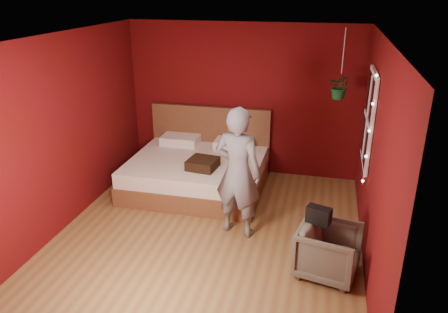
% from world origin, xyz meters
% --- Properties ---
extents(floor, '(4.50, 4.50, 0.00)m').
position_xyz_m(floor, '(0.00, 0.00, 0.00)').
color(floor, olive).
rests_on(floor, ground).
extents(room_walls, '(4.04, 4.54, 2.62)m').
position_xyz_m(room_walls, '(0.00, 0.00, 1.68)').
color(room_walls, '#5A0910').
rests_on(room_walls, ground).
extents(window, '(0.05, 0.97, 1.27)m').
position_xyz_m(window, '(1.97, 0.90, 1.50)').
color(window, white).
rests_on(window, room_walls).
extents(fairy_lights, '(0.04, 0.04, 1.45)m').
position_xyz_m(fairy_lights, '(1.94, 0.38, 1.50)').
color(fairy_lights, silver).
rests_on(fairy_lights, room_walls).
extents(bed, '(2.13, 1.81, 1.17)m').
position_xyz_m(bed, '(-0.56, 1.39, 0.31)').
color(bed, brown).
rests_on(bed, ground).
extents(person, '(0.72, 0.55, 1.77)m').
position_xyz_m(person, '(0.36, 0.13, 0.88)').
color(person, slate).
rests_on(person, ground).
extents(armchair, '(0.81, 0.79, 0.62)m').
position_xyz_m(armchair, '(1.57, -0.53, 0.31)').
color(armchair, '#6A6553').
rests_on(armchair, ground).
extents(handbag, '(0.30, 0.22, 0.20)m').
position_xyz_m(handbag, '(1.43, -0.46, 0.72)').
color(handbag, black).
rests_on(handbag, armchair).
extents(throw_pillow, '(0.47, 0.47, 0.15)m').
position_xyz_m(throw_pillow, '(-0.36, 0.95, 0.61)').
color(throw_pillow, '#311C10').
rests_on(throw_pillow, bed).
extents(hanging_plant, '(0.42, 0.39, 1.02)m').
position_xyz_m(hanging_plant, '(1.58, 1.56, 1.77)').
color(hanging_plant, silver).
rests_on(hanging_plant, room_walls).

